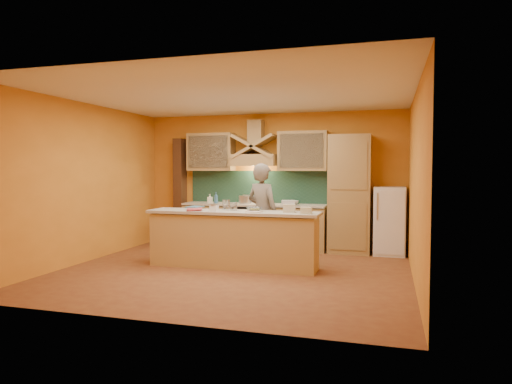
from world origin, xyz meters
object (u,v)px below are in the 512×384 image
(stove, at_px, (254,226))
(kitchen_scale, at_px, (214,208))
(mixing_bowl, at_px, (254,209))
(person, at_px, (263,213))
(fridge, at_px, (389,221))

(stove, distance_m, kitchen_scale, 2.12)
(stove, bearing_deg, kitchen_scale, -92.09)
(kitchen_scale, relative_size, mixing_bowl, 0.47)
(person, height_order, kitchen_scale, person)
(person, distance_m, mixing_bowl, 0.42)
(person, bearing_deg, kitchen_scale, 68.96)
(fridge, relative_size, person, 0.75)
(stove, relative_size, person, 0.52)
(fridge, xyz_separation_m, kitchen_scale, (-2.78, -2.05, 0.35))
(kitchen_scale, bearing_deg, mixing_bowl, 17.34)
(stove, relative_size, fridge, 0.69)
(fridge, distance_m, person, 2.56)
(person, height_order, mixing_bowl, person)
(kitchen_scale, bearing_deg, person, 41.13)
(fridge, height_order, mixing_bowl, fridge)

